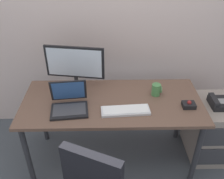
{
  "coord_description": "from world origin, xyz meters",
  "views": [
    {
      "loc": [
        -0.04,
        -1.81,
        2.06
      ],
      "look_at": [
        0.0,
        0.0,
        0.87
      ],
      "focal_mm": 39.89,
      "sensor_mm": 36.0,
      "label": 1
    }
  ],
  "objects_px": {
    "monitor_main": "(75,65)",
    "coffee_mug": "(156,90)",
    "desk_phone": "(218,103)",
    "keyboard": "(125,110)",
    "laptop": "(69,103)",
    "trackball_mouse": "(189,105)",
    "file_cabinet": "(211,129)"
  },
  "relations": [
    {
      "from": "keyboard",
      "to": "laptop",
      "type": "height_order",
      "value": "laptop"
    },
    {
      "from": "monitor_main",
      "to": "laptop",
      "type": "bearing_deg",
      "value": -95.94
    },
    {
      "from": "monitor_main",
      "to": "coffee_mug",
      "type": "bearing_deg",
      "value": -9.66
    },
    {
      "from": "desk_phone",
      "to": "keyboard",
      "type": "bearing_deg",
      "value": -165.76
    },
    {
      "from": "desk_phone",
      "to": "keyboard",
      "type": "xyz_separation_m",
      "value": [
        -0.9,
        -0.23,
        0.1
      ]
    },
    {
      "from": "desk_phone",
      "to": "trackball_mouse",
      "type": "bearing_deg",
      "value": -153.81
    },
    {
      "from": "trackball_mouse",
      "to": "coffee_mug",
      "type": "height_order",
      "value": "coffee_mug"
    },
    {
      "from": "laptop",
      "to": "trackball_mouse",
      "type": "distance_m",
      "value": 1.03
    },
    {
      "from": "desk_phone",
      "to": "trackball_mouse",
      "type": "distance_m",
      "value": 0.41
    },
    {
      "from": "monitor_main",
      "to": "keyboard",
      "type": "distance_m",
      "value": 0.63
    },
    {
      "from": "monitor_main",
      "to": "keyboard",
      "type": "relative_size",
      "value": 1.3
    },
    {
      "from": "coffee_mug",
      "to": "trackball_mouse",
      "type": "bearing_deg",
      "value": -37.07
    },
    {
      "from": "laptop",
      "to": "trackball_mouse",
      "type": "bearing_deg",
      "value": -0.22
    },
    {
      "from": "coffee_mug",
      "to": "file_cabinet",
      "type": "bearing_deg",
      "value": -0.19
    },
    {
      "from": "file_cabinet",
      "to": "keyboard",
      "type": "bearing_deg",
      "value": -164.92
    },
    {
      "from": "keyboard",
      "to": "laptop",
      "type": "distance_m",
      "value": 0.48
    },
    {
      "from": "monitor_main",
      "to": "trackball_mouse",
      "type": "relative_size",
      "value": 4.93
    },
    {
      "from": "desk_phone",
      "to": "trackball_mouse",
      "type": "xyz_separation_m",
      "value": [
        -0.35,
        -0.17,
        0.11
      ]
    },
    {
      "from": "keyboard",
      "to": "trackball_mouse",
      "type": "relative_size",
      "value": 3.8
    },
    {
      "from": "desk_phone",
      "to": "monitor_main",
      "type": "relative_size",
      "value": 0.37
    },
    {
      "from": "laptop",
      "to": "coffee_mug",
      "type": "height_order",
      "value": "laptop"
    },
    {
      "from": "desk_phone",
      "to": "laptop",
      "type": "relative_size",
      "value": 0.59
    },
    {
      "from": "desk_phone",
      "to": "keyboard",
      "type": "relative_size",
      "value": 0.48
    },
    {
      "from": "desk_phone",
      "to": "coffee_mug",
      "type": "relative_size",
      "value": 1.79
    },
    {
      "from": "desk_phone",
      "to": "coffee_mug",
      "type": "bearing_deg",
      "value": 178.25
    },
    {
      "from": "trackball_mouse",
      "to": "file_cabinet",
      "type": "bearing_deg",
      "value": 27.76
    },
    {
      "from": "desk_phone",
      "to": "monitor_main",
      "type": "bearing_deg",
      "value": 173.85
    },
    {
      "from": "monitor_main",
      "to": "laptop",
      "type": "relative_size",
      "value": 1.61
    },
    {
      "from": "coffee_mug",
      "to": "desk_phone",
      "type": "bearing_deg",
      "value": -1.75
    },
    {
      "from": "file_cabinet",
      "to": "desk_phone",
      "type": "xyz_separation_m",
      "value": [
        -0.01,
        -0.02,
        0.35
      ]
    },
    {
      "from": "file_cabinet",
      "to": "monitor_main",
      "type": "bearing_deg",
      "value": 174.58
    },
    {
      "from": "monitor_main",
      "to": "coffee_mug",
      "type": "height_order",
      "value": "monitor_main"
    }
  ]
}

